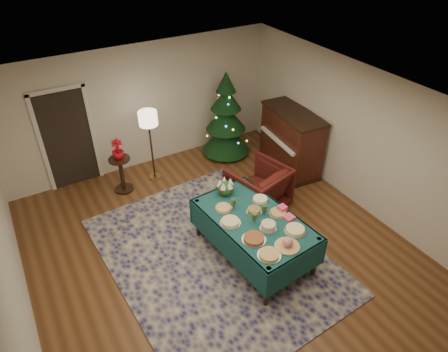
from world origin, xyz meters
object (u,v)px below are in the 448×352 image
potted_plant (118,154)px  piano (291,141)px  armchair (258,186)px  gift_box (282,209)px  buffet_table (254,226)px  side_table (122,175)px  christmas_tree (226,119)px  floor_lamp (148,123)px

potted_plant → piano: piano is taller
armchair → gift_box: bearing=61.1°
potted_plant → buffet_table: bearing=-66.0°
side_table → buffet_table: bearing=-66.0°
side_table → christmas_tree: bearing=4.0°
buffet_table → piano: (2.21, 1.84, 0.02)m
floor_lamp → piano: (2.77, -1.14, -0.67)m
buffet_table → piano: 2.88m
armchair → side_table: (-2.07, 1.86, -0.13)m
side_table → potted_plant: 0.51m
buffet_table → potted_plant: potted_plant is taller
buffet_table → armchair: bearing=52.3°
floor_lamp → christmas_tree: christmas_tree is taller
floor_lamp → christmas_tree: bearing=2.4°
buffet_table → armchair: armchair is taller
piano → gift_box: bearing=-131.8°
buffet_table → christmas_tree: christmas_tree is taller
floor_lamp → gift_box: bearing=-71.1°
armchair → christmas_tree: christmas_tree is taller
christmas_tree → potted_plant: bearing=-176.0°
side_table → piano: size_ratio=0.47×
armchair → buffet_table: bearing=38.7°
buffet_table → side_table: 3.17m
buffet_table → christmas_tree: bearing=67.3°
potted_plant → floor_lamp: bearing=7.8°
christmas_tree → piano: size_ratio=1.23×
gift_box → piano: piano is taller
gift_box → side_table: 3.48m
floor_lamp → piano: size_ratio=0.96×
gift_box → potted_plant: (-1.77, 2.96, 0.03)m
gift_box → floor_lamp: bearing=108.9°
buffet_table → armchair: (0.79, 1.02, -0.14)m
gift_box → floor_lamp: (-1.05, 3.06, 0.48)m
armchair → side_table: size_ratio=1.31×
buffet_table → side_table: size_ratio=2.81×
gift_box → christmas_tree: christmas_tree is taller
buffet_table → floor_lamp: (-0.56, 2.98, 0.69)m
potted_plant → piano: size_ratio=0.26×
floor_lamp → piano: floor_lamp is taller
buffet_table → piano: size_ratio=1.32×
side_table → christmas_tree: size_ratio=0.38×
christmas_tree → piano: (0.93, -1.22, -0.24)m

